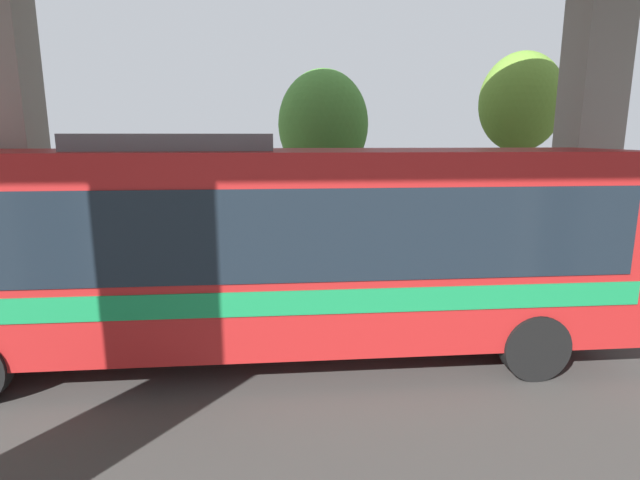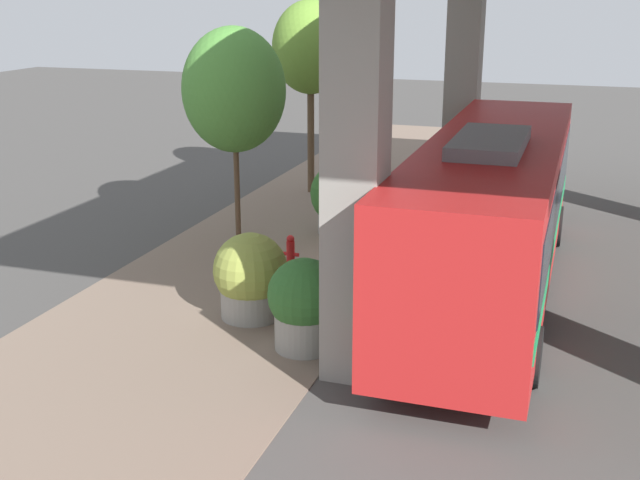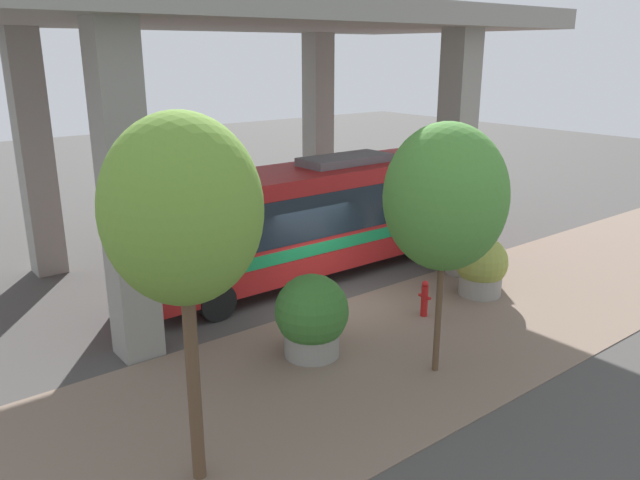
# 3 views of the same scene
# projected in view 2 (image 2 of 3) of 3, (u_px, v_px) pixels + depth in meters

# --- Properties ---
(ground_plane) EXTENTS (80.00, 80.00, 0.00)m
(ground_plane) POSITION_uv_depth(u_px,v_px,m) (397.00, 269.00, 18.37)
(ground_plane) COLOR #474442
(ground_plane) RESTS_ON ground
(sidewalk_strip) EXTENTS (6.00, 40.00, 0.02)m
(sidewalk_strip) POSITION_uv_depth(u_px,v_px,m) (275.00, 255.00, 19.27)
(sidewalk_strip) COLOR #7A6656
(sidewalk_strip) RESTS_ON ground
(bus) EXTENTS (2.62, 11.61, 3.56)m
(bus) POSITION_uv_depth(u_px,v_px,m) (492.00, 206.00, 16.18)
(bus) COLOR #B21E1E
(bus) RESTS_ON ground
(fire_hydrant) EXTENTS (0.38, 0.18, 0.99)m
(fire_hydrant) POSITION_uv_depth(u_px,v_px,m) (291.00, 256.00, 17.67)
(fire_hydrant) COLOR #B21919
(fire_hydrant) RESTS_ON ground
(planter_front) EXTENTS (1.66, 1.66, 1.91)m
(planter_front) POSITION_uv_depth(u_px,v_px,m) (342.00, 199.00, 20.76)
(planter_front) COLOR gray
(planter_front) RESTS_ON ground
(planter_middle) EXTENTS (1.30, 1.30, 1.68)m
(planter_middle) POSITION_uv_depth(u_px,v_px,m) (304.00, 304.00, 14.04)
(planter_middle) COLOR gray
(planter_middle) RESTS_ON ground
(planter_back) EXTENTS (1.44, 1.44, 1.70)m
(planter_back) POSITION_uv_depth(u_px,v_px,m) (251.00, 277.00, 15.42)
(planter_back) COLOR gray
(planter_back) RESTS_ON ground
(street_tree_near) EXTENTS (2.32, 2.32, 5.87)m
(street_tree_near) POSITION_uv_depth(u_px,v_px,m) (311.00, 48.00, 24.02)
(street_tree_near) COLOR brown
(street_tree_near) RESTS_ON ground
(street_tree_far) EXTENTS (2.49, 2.49, 5.33)m
(street_tree_far) POSITION_uv_depth(u_px,v_px,m) (234.00, 90.00, 19.07)
(street_tree_far) COLOR brown
(street_tree_far) RESTS_ON ground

